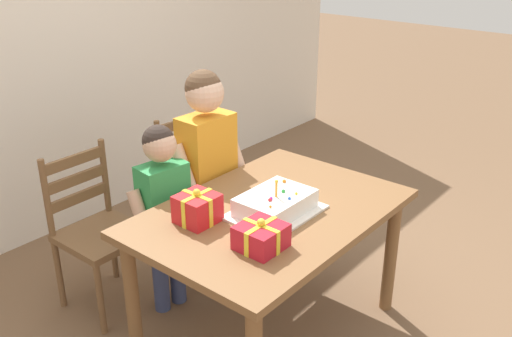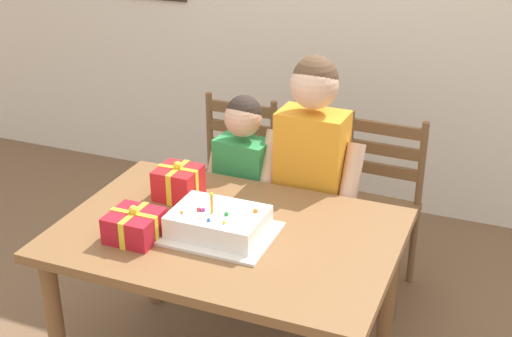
# 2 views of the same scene
# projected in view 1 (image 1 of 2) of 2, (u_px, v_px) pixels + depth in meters

# --- Properties ---
(ground_plane) EXTENTS (20.00, 20.00, 0.00)m
(ground_plane) POSITION_uv_depth(u_px,v_px,m) (269.00, 331.00, 3.11)
(ground_plane) COLOR brown
(back_wall) EXTENTS (6.40, 0.11, 2.60)m
(back_wall) POSITION_uv_depth(u_px,v_px,m) (41.00, 47.00, 3.70)
(back_wall) COLOR silver
(back_wall) RESTS_ON ground
(dining_table) EXTENTS (1.35, 0.93, 0.75)m
(dining_table) POSITION_uv_depth(u_px,v_px,m) (271.00, 227.00, 2.85)
(dining_table) COLOR brown
(dining_table) RESTS_ON ground
(birthday_cake) EXTENTS (0.44, 0.34, 0.19)m
(birthday_cake) POSITION_uv_depth(u_px,v_px,m) (275.00, 204.00, 2.75)
(birthday_cake) COLOR white
(birthday_cake) RESTS_ON dining_table
(gift_box_red_large) EXTENTS (0.20, 0.19, 0.14)m
(gift_box_red_large) POSITION_uv_depth(u_px,v_px,m) (261.00, 236.00, 2.46)
(gift_box_red_large) COLOR red
(gift_box_red_large) RESTS_ON dining_table
(gift_box_beside_cake) EXTENTS (0.18, 0.18, 0.17)m
(gift_box_beside_cake) POSITION_uv_depth(u_px,v_px,m) (197.00, 208.00, 2.67)
(gift_box_beside_cake) COLOR red
(gift_box_beside_cake) RESTS_ON dining_table
(chair_left) EXTENTS (0.42, 0.42, 0.92)m
(chair_left) POSITION_uv_depth(u_px,v_px,m) (98.00, 230.00, 3.18)
(chair_left) COLOR brown
(chair_left) RESTS_ON ground
(chair_right) EXTENTS (0.44, 0.44, 0.92)m
(chair_right) POSITION_uv_depth(u_px,v_px,m) (198.00, 184.00, 3.74)
(chair_right) COLOR brown
(chair_right) RESTS_ON ground
(child_older) EXTENTS (0.48, 0.28, 1.33)m
(child_older) POSITION_uv_depth(u_px,v_px,m) (207.00, 159.00, 3.24)
(child_older) COLOR #38426B
(child_older) RESTS_ON ground
(child_younger) EXTENTS (0.41, 0.25, 1.10)m
(child_younger) POSITION_uv_depth(u_px,v_px,m) (164.00, 202.00, 3.06)
(child_younger) COLOR #38426B
(child_younger) RESTS_ON ground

